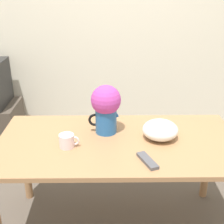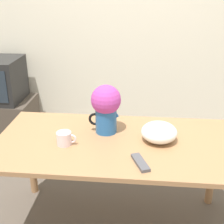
% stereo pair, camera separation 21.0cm
% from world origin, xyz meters
% --- Properties ---
extents(wall_back, '(8.00, 0.05, 2.60)m').
position_xyz_m(wall_back, '(0.00, 1.72, 1.30)').
color(wall_back, '#EDE5CC').
rests_on(wall_back, ground_plane).
extents(table, '(1.59, 0.82, 0.72)m').
position_xyz_m(table, '(0.01, 0.13, 0.64)').
color(table, '#A3754C').
rests_on(table, ground_plane).
extents(flower_vase, '(0.22, 0.20, 0.34)m').
position_xyz_m(flower_vase, '(-0.07, 0.26, 0.92)').
color(flower_vase, '#235B9E').
rests_on(flower_vase, table).
extents(coffee_mug, '(0.13, 0.10, 0.09)m').
position_xyz_m(coffee_mug, '(-0.31, 0.05, 0.77)').
color(coffee_mug, silver).
rests_on(coffee_mug, table).
extents(white_bowl, '(0.23, 0.23, 0.13)m').
position_xyz_m(white_bowl, '(0.29, 0.16, 0.79)').
color(white_bowl, white).
rests_on(white_bowl, table).
extents(remote_control, '(0.12, 0.19, 0.02)m').
position_xyz_m(remote_control, '(0.17, -0.13, 0.73)').
color(remote_control, '#4C4C51').
rests_on(remote_control, table).
extents(tv_stand, '(0.60, 0.49, 0.49)m').
position_xyz_m(tv_stand, '(-1.31, 1.36, 0.24)').
color(tv_stand, '#4C4238').
rests_on(tv_stand, ground_plane).
extents(tv_set, '(0.42, 0.48, 0.45)m').
position_xyz_m(tv_set, '(-1.31, 1.35, 0.72)').
color(tv_set, black).
rests_on(tv_set, tv_stand).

